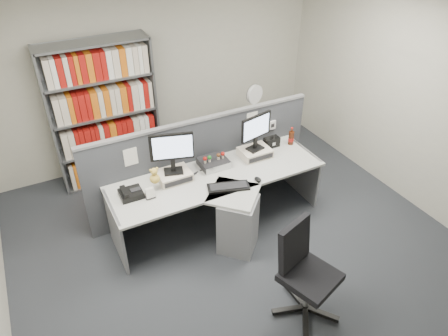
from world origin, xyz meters
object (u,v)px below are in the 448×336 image
keyboard (228,187)px  desk_calendar (150,194)px  desk_fan (254,97)px  shelving_unit (104,116)px  speaker (272,142)px  monitor_left (172,150)px  filing_cabinet (252,135)px  office_chair (304,269)px  desk (226,203)px  mouse (258,179)px  desk_phone (130,193)px  cola_bottle (291,138)px  monitor_right (256,129)px  desktop_pc (214,163)px

keyboard → desk_calendar: size_ratio=3.95×
desk_fan → shelving_unit: bearing=167.9°
speaker → monitor_left: bearing=-176.2°
keyboard → filing_cabinet: 1.93m
desk_calendar → office_chair: office_chair is taller
monitor_left → keyboard: monitor_left is taller
desk → desk_fan: 1.92m
desk → keyboard: (-0.01, -0.06, 0.28)m
mouse → desk_calendar: size_ratio=0.84×
monitor_left → desk_phone: 0.66m
cola_bottle → desk_fan: (0.01, 0.99, 0.19)m
keyboard → office_chair: 1.28m
desk → monitor_right: (0.61, 0.38, 0.64)m
keyboard → desk_phone: (-1.03, 0.36, 0.02)m
filing_cabinet → monitor_left: bearing=-148.9°
desk → desk_calendar: (-0.85, 0.17, 0.32)m
desk_calendar → filing_cabinet: (2.05, 1.23, -0.42)m
desk_fan → monitor_left: bearing=-148.9°
desktop_pc → cola_bottle: size_ratio=1.37×
keyboard → desk_fan: 1.91m
keyboard → shelving_unit: (-0.89, 1.91, 0.24)m
desk_phone → cola_bottle: cola_bottle is taller
monitor_right → desktop_pc: size_ratio=1.40×
speaker → desk_fan: desk_fan is taller
desktop_pc → keyboard: size_ratio=0.67×
desk → mouse: size_ratio=24.26×
monitor_right → desk: bearing=-147.9°
desk → mouse: 0.47m
filing_cabinet → desk_phone: bearing=-153.8°
mouse → office_chair: bearing=-100.3°
desk → desk_phone: desk_phone is taller
mouse → speaker: size_ratio=0.54×
desk → office_chair: bearing=-84.0°
desktop_pc → desk_fan: bearing=40.4°
monitor_left → shelving_unit: 1.53m
mouse → filing_cabinet: mouse is taller
cola_bottle → filing_cabinet: (0.01, 0.99, -0.46)m
desktop_pc → desk_phone: bearing=-173.7°
desk → filing_cabinet: (1.20, 1.40, -0.11)m
mouse → shelving_unit: bearing=122.9°
filing_cabinet → office_chair: (-1.06, -2.72, 0.19)m
monitor_right → filing_cabinet: (0.59, 1.02, -0.75)m
monitor_left → cola_bottle: bearing=1.0°
desk → shelving_unit: 2.12m
desk_calendar → desk_fan: (2.05, 1.23, 0.23)m
desk → cola_bottle: bearing=19.2°
desk_phone → filing_cabinet: desk_phone is taller
desktop_pc → monitor_left: bearing=-176.3°
desk → shelving_unit: shelving_unit is taller
monitor_left → desk_calendar: 0.55m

